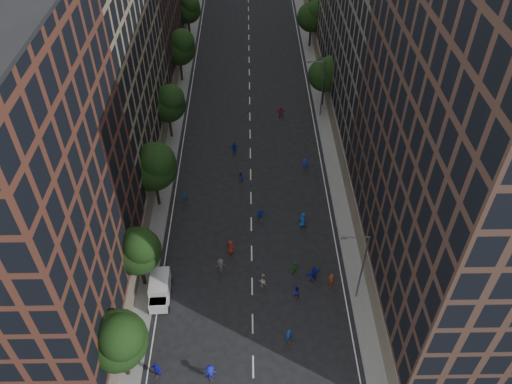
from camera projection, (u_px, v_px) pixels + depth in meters
ground at (250, 136)px, 71.50m from camera, size 240.00×240.00×0.00m
sidewalk_left at (172, 108)px, 76.85m from camera, size 4.00×105.00×0.15m
sidewalk_right at (327, 106)px, 77.14m from camera, size 4.00×105.00×0.15m
bldg_left_a at (13, 200)px, 39.74m from camera, size 14.00×22.00×30.00m
bldg_left_b at (81, 41)px, 56.12m from camera, size 14.00×26.00×34.00m
bldg_right_a at (481, 135)px, 41.14m from camera, size 14.00×30.00×36.00m
bldg_right_b at (398, 11)px, 63.57m from camera, size 14.00×28.00×33.00m
tree_left_0 at (118, 340)px, 40.64m from camera, size 5.20×5.20×8.83m
tree_left_1 at (138, 250)px, 48.31m from camera, size 4.80×4.80×8.21m
tree_left_2 at (154, 165)px, 56.62m from camera, size 5.60×5.60×9.45m
tree_left_3 at (168, 103)px, 67.34m from camera, size 5.00×5.00×8.58m
tree_left_4 at (180, 47)px, 78.97m from camera, size 5.40×5.40×9.08m
tree_left_5 at (188, 9)px, 91.08m from camera, size 4.80×4.80×8.33m
tree_right_a at (326, 73)px, 73.65m from camera, size 5.00×5.00×8.39m
tree_right_b at (313, 15)px, 88.20m from camera, size 5.20×5.20×8.83m
streetlamp_near at (361, 264)px, 47.46m from camera, size 2.64×0.22×9.06m
streetlamp_far at (321, 86)px, 71.84m from camera, size 2.64×0.22×9.06m
cargo_van at (160, 290)px, 50.12m from camera, size 2.19×4.41×2.31m
skater_1 at (288, 336)px, 46.67m from camera, size 0.73×0.62×1.71m
skater_2 at (296, 291)px, 50.45m from camera, size 0.90×0.77×1.61m
skater_3 at (210, 373)px, 43.85m from camera, size 1.35×0.99×1.86m
skater_4 at (157, 370)px, 44.04m from camera, size 1.22×0.86×1.92m
skater_5 at (313, 274)px, 51.86m from camera, size 1.85×1.25×1.91m
skater_6 at (231, 247)px, 54.72m from camera, size 0.98×0.78×1.76m
skater_7 at (331, 280)px, 51.43m from camera, size 0.69×0.49×1.77m
skater_8 at (263, 280)px, 51.35m from camera, size 0.98×0.83×1.79m
skater_9 at (221, 265)px, 52.92m from camera, size 1.17×0.81×1.66m
skater_10 at (294, 268)px, 52.64m from camera, size 1.07×0.76×1.68m
skater_11 at (260, 215)px, 58.63m from camera, size 1.46×0.69×1.52m
skater_12 at (303, 220)px, 57.69m from camera, size 0.98×0.66×1.94m
skater_13 at (185, 198)px, 60.74m from camera, size 0.62×0.46×1.54m
skater_14 at (240, 177)px, 63.66m from camera, size 0.92×0.83×1.55m
skater_15 at (305, 165)px, 65.42m from camera, size 1.17×0.82×1.65m
skater_16 at (235, 148)px, 67.79m from camera, size 1.19×0.62×1.93m
skater_17 at (281, 112)px, 74.57m from camera, size 1.61×0.68×1.68m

